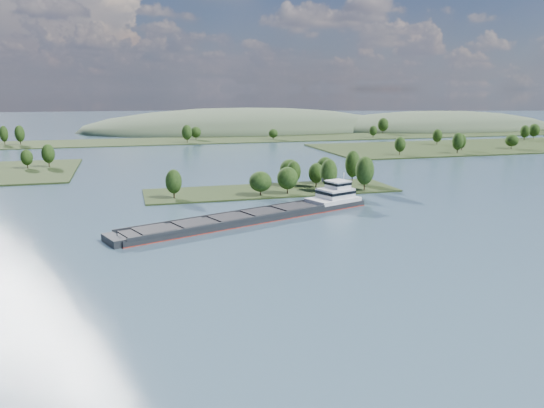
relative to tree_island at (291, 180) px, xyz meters
name	(u,v)px	position (x,y,z in m)	size (l,w,h in m)	color
ground	(326,228)	(-7.80, -59.13, -4.17)	(1800.00, 1800.00, 0.00)	#385162
tree_island	(291,180)	(0.00, 0.00, 0.00)	(100.00, 30.50, 15.04)	black
right_bank	(535,144)	(223.93, 120.53, -3.18)	(320.00, 90.00, 14.55)	black
back_shoreline	(207,140)	(-0.03, 220.67, -3.52)	(900.00, 60.00, 15.45)	black
hill_east	(437,128)	(252.20, 290.87, -4.17)	(260.00, 140.00, 36.00)	#3E4F36
hill_west	(244,130)	(52.20, 320.87, -4.17)	(320.00, 160.00, 44.00)	#3E4F36
cargo_barge	(267,213)	(-21.29, -41.74, -2.64)	(87.69, 41.59, 12.14)	black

